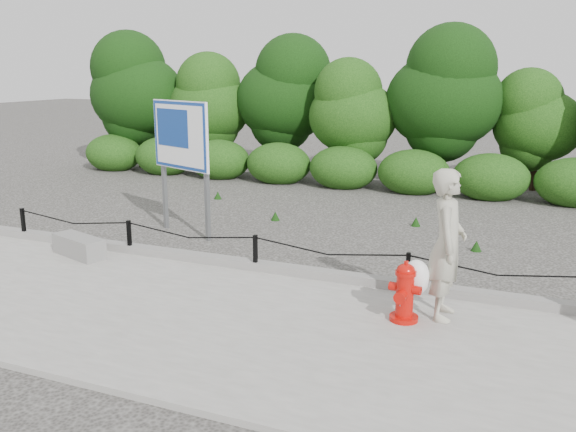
# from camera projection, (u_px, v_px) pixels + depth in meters

# --- Properties ---
(ground) EXTENTS (90.00, 90.00, 0.00)m
(ground) POSITION_uv_depth(u_px,v_px,m) (256.00, 275.00, 10.02)
(ground) COLOR #2D2B28
(ground) RESTS_ON ground
(sidewalk) EXTENTS (14.00, 4.00, 0.08)m
(sidewalk) POSITION_uv_depth(u_px,v_px,m) (191.00, 317.00, 8.22)
(sidewalk) COLOR gray
(sidewalk) RESTS_ON ground
(curb) EXTENTS (14.00, 0.22, 0.14)m
(curb) POSITION_uv_depth(u_px,v_px,m) (257.00, 265.00, 10.03)
(curb) COLOR slate
(curb) RESTS_ON sidewalk
(chain_barrier) EXTENTS (10.06, 0.06, 0.60)m
(chain_barrier) POSITION_uv_depth(u_px,v_px,m) (255.00, 248.00, 9.91)
(chain_barrier) COLOR black
(chain_barrier) RESTS_ON sidewalk
(treeline) EXTENTS (20.49, 3.57, 4.41)m
(treeline) POSITION_uv_depth(u_px,v_px,m) (393.00, 99.00, 17.40)
(treeline) COLOR black
(treeline) RESTS_ON ground
(fire_hydrant) EXTENTS (0.43, 0.45, 0.81)m
(fire_hydrant) POSITION_uv_depth(u_px,v_px,m) (405.00, 293.00, 7.93)
(fire_hydrant) COLOR #BA0D07
(fire_hydrant) RESTS_ON sidewalk
(pedestrian) EXTENTS (0.80, 0.76, 2.00)m
(pedestrian) POSITION_uv_depth(u_px,v_px,m) (445.00, 247.00, 7.93)
(pedestrian) COLOR #A4A18D
(pedestrian) RESTS_ON sidewalk
(concrete_block) EXTENTS (1.18, 0.71, 0.36)m
(concrete_block) POSITION_uv_depth(u_px,v_px,m) (79.00, 246.00, 10.73)
(concrete_block) COLOR slate
(concrete_block) RESTS_ON sidewalk
(advertising_sign) EXTENTS (1.59, 0.69, 2.70)m
(advertising_sign) POSITION_uv_depth(u_px,v_px,m) (181.00, 141.00, 12.02)
(advertising_sign) COLOR slate
(advertising_sign) RESTS_ON ground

